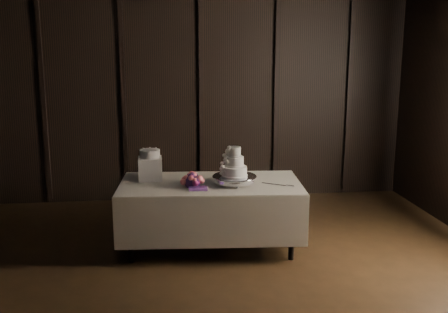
# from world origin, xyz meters

# --- Properties ---
(room) EXTENTS (6.08, 7.08, 3.08)m
(room) POSITION_xyz_m (0.00, 0.00, 1.50)
(room) COLOR black
(room) RESTS_ON ground
(display_table) EXTENTS (2.06, 1.18, 0.76)m
(display_table) POSITION_xyz_m (-0.05, 1.51, 0.42)
(display_table) COLOR silver
(display_table) RESTS_ON ground
(cake_stand) EXTENTS (0.56, 0.56, 0.09)m
(cake_stand) POSITION_xyz_m (0.20, 1.42, 0.81)
(cake_stand) COLOR silver
(cake_stand) RESTS_ON display_table
(wedding_cake) EXTENTS (0.31, 0.27, 0.32)m
(wedding_cake) POSITION_xyz_m (0.18, 1.40, 0.98)
(wedding_cake) COLOR white
(wedding_cake) RESTS_ON cake_stand
(bouquet) EXTENTS (0.32, 0.42, 0.20)m
(bouquet) POSITION_xyz_m (-0.26, 1.35, 0.83)
(bouquet) COLOR #E55254
(bouquet) RESTS_ON display_table
(box_pedestal) EXTENTS (0.27, 0.27, 0.25)m
(box_pedestal) POSITION_xyz_m (-0.71, 1.73, 0.89)
(box_pedestal) COLOR white
(box_pedestal) RESTS_ON display_table
(small_cake) EXTENTS (0.27, 0.27, 0.09)m
(small_cake) POSITION_xyz_m (-0.71, 1.73, 1.06)
(small_cake) COLOR white
(small_cake) RESTS_ON box_pedestal
(cake_knife) EXTENTS (0.32, 0.22, 0.01)m
(cake_knife) POSITION_xyz_m (0.62, 1.33, 0.77)
(cake_knife) COLOR silver
(cake_knife) RESTS_ON display_table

